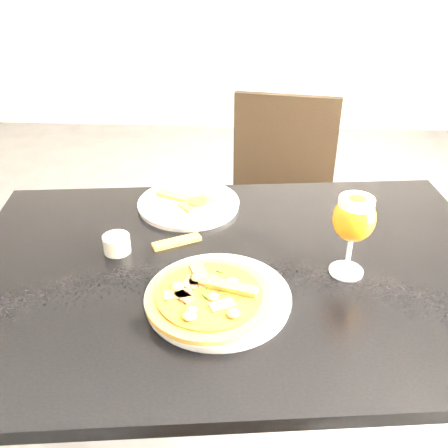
# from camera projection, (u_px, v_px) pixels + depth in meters

# --- Properties ---
(dining_table) EXTENTS (1.28, 0.93, 0.75)m
(dining_table) POSITION_uv_depth(u_px,v_px,m) (235.00, 298.00, 1.15)
(dining_table) COLOR black
(dining_table) RESTS_ON ground
(chair_far) EXTENTS (0.46, 0.46, 0.88)m
(chair_far) POSITION_uv_depth(u_px,v_px,m) (278.00, 207.00, 1.88)
(chair_far) COLOR black
(chair_far) RESTS_ON ground
(plate_main) EXTENTS (0.34, 0.34, 0.02)m
(plate_main) POSITION_uv_depth(u_px,v_px,m) (218.00, 298.00, 0.99)
(plate_main) COLOR silver
(plate_main) RESTS_ON dining_table
(pizza) EXTENTS (0.25, 0.25, 0.03)m
(pizza) POSITION_uv_depth(u_px,v_px,m) (210.00, 297.00, 0.97)
(pizza) COLOR brown
(pizza) RESTS_ON plate_main
(plate_second) EXTENTS (0.34, 0.34, 0.01)m
(plate_second) POSITION_uv_depth(u_px,v_px,m) (189.00, 204.00, 1.33)
(plate_second) COLOR silver
(plate_second) RESTS_ON dining_table
(crust_scraps) EXTENTS (0.17, 0.12, 0.01)m
(crust_scraps) POSITION_uv_depth(u_px,v_px,m) (190.00, 201.00, 1.32)
(crust_scraps) COLOR brown
(crust_scraps) RESTS_ON plate_second
(loose_crust) EXTENTS (0.12, 0.08, 0.01)m
(loose_crust) POSITION_uv_depth(u_px,v_px,m) (177.00, 242.00, 1.18)
(loose_crust) COLOR brown
(loose_crust) RESTS_ON dining_table
(sauce_cup) EXTENTS (0.06, 0.06, 0.04)m
(sauce_cup) POSITION_uv_depth(u_px,v_px,m) (117.00, 243.00, 1.14)
(sauce_cup) COLOR #BBB9A9
(sauce_cup) RESTS_ON dining_table
(beer_glass) EXTENTS (0.09, 0.09, 0.19)m
(beer_glass) POSITION_uv_depth(u_px,v_px,m) (354.00, 219.00, 1.01)
(beer_glass) COLOR silver
(beer_glass) RESTS_ON dining_table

